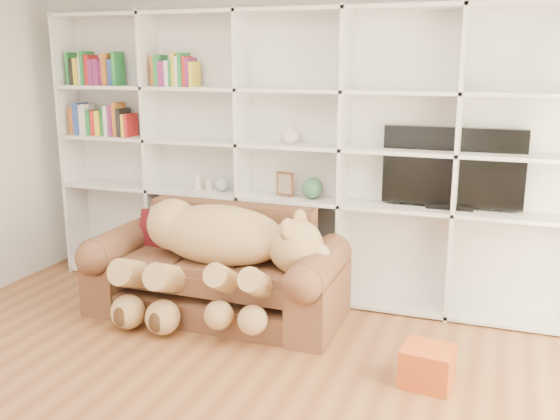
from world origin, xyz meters
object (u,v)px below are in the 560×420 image
at_px(sofa, 218,275).
at_px(tv, 453,169).
at_px(gift_box, 427,366).
at_px(teddy_bear, 217,249).

distance_m(sofa, tv, 2.02).
bearing_deg(gift_box, teddy_bear, 165.67).
bearing_deg(teddy_bear, sofa, 123.10).
relative_size(sofa, teddy_bear, 1.27).
xyz_separation_m(teddy_bear, gift_box, (1.65, -0.42, -0.47)).
bearing_deg(teddy_bear, tv, 34.66).
height_order(teddy_bear, tv, tv).
xyz_separation_m(sofa, gift_box, (1.73, -0.59, -0.19)).
height_order(sofa, tv, tv).
bearing_deg(gift_box, sofa, 161.15).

